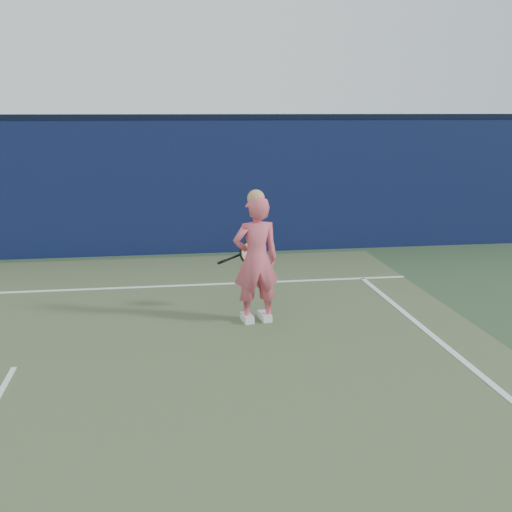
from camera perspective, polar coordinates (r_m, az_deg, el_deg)
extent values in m
cube|color=#0D1B3B|center=(12.36, -16.03, 5.74)|extent=(24.00, 0.40, 2.50)
cube|color=black|center=(12.28, -16.41, 11.76)|extent=(24.00, 0.42, 0.10)
imported|color=#E05769|center=(8.14, 0.00, -0.35)|extent=(0.64, 0.47, 1.63)
sphere|color=tan|center=(8.00, 0.00, 5.14)|extent=(0.22, 0.22, 0.22)
cube|color=white|center=(8.39, 0.79, -5.40)|extent=(0.16, 0.29, 0.10)
cube|color=white|center=(8.32, -0.80, -5.54)|extent=(0.16, 0.29, 0.10)
torus|color=black|center=(8.58, -0.61, 0.35)|extent=(0.31, 0.21, 0.32)
torus|color=gold|center=(8.58, -0.61, 0.35)|extent=(0.25, 0.16, 0.27)
cylinder|color=beige|center=(8.58, -0.61, 0.35)|extent=(0.24, 0.15, 0.26)
cylinder|color=black|center=(8.53, -2.16, -0.17)|extent=(0.29, 0.13, 0.11)
cylinder|color=black|center=(8.50, -3.04, -0.51)|extent=(0.14, 0.08, 0.07)
cube|color=white|center=(10.16, -17.32, -2.95)|extent=(11.00, 0.08, 0.01)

